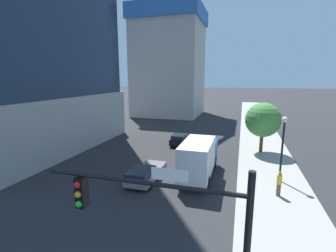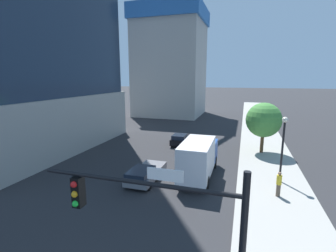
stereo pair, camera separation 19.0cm
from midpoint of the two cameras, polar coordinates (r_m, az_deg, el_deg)
The scene contains 9 objects.
sidewalk at distance 25.83m, azimuth 22.28°, elevation -8.02°, with size 5.30×120.00×0.15m, color #9E9B93.
construction_building at distance 54.85m, azimuth 0.72°, elevation 15.72°, with size 14.40×21.51×29.38m.
traffic_light_pole at distance 7.95m, azimuth -1.05°, elevation -20.84°, with size 6.57×0.48×5.68m.
street_lamp at distance 20.83m, azimuth 25.44°, elevation -2.77°, with size 0.44×0.44×5.15m.
street_tree at distance 28.19m, azimuth 21.52°, elevation 1.29°, with size 3.71×3.71×5.45m.
car_black at distance 30.43m, azimuth 3.20°, elevation -3.06°, with size 1.82×4.10×1.43m.
car_gray at distance 20.06m, azimuth -5.05°, elevation -10.87°, with size 1.93×4.79×1.33m.
box_truck at distance 20.37m, azimuth 7.43°, elevation -7.12°, with size 2.26×7.08×3.31m.
pedestrian_yellow_shirt at distance 18.92m, azimuth 24.61°, elevation -12.12°, with size 0.34×0.34×1.76m.
Camera 2 is at (5.68, -4.35, 8.24)m, focal length 26.24 mm.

